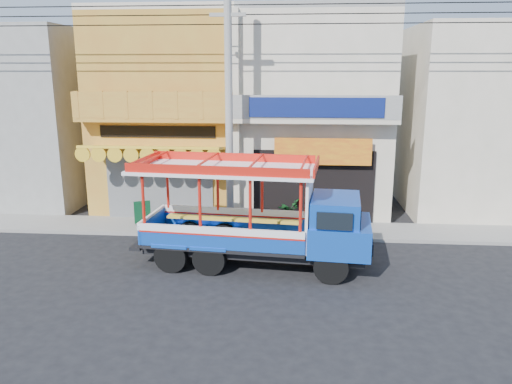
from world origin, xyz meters
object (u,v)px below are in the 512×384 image
at_px(potted_plant_a, 288,211).
at_px(potted_plant_b, 351,218).
at_px(green_sign, 143,215).
at_px(potted_plant_c, 338,214).
at_px(songthaew_truck, 270,217).
at_px(utility_pole, 233,95).

distance_m(potted_plant_a, potted_plant_b, 2.40).
distance_m(green_sign, potted_plant_c, 7.38).
xyz_separation_m(potted_plant_a, potted_plant_c, (1.87, -0.28, 0.02)).
relative_size(potted_plant_a, potted_plant_c, 0.97).
bearing_deg(green_sign, songthaew_truck, -34.29).
bearing_deg(songthaew_truck, potted_plant_c, 58.74).
height_order(green_sign, potted_plant_b, green_sign).
distance_m(songthaew_truck, potted_plant_c, 4.64).
height_order(songthaew_truck, potted_plant_b, songthaew_truck).
xyz_separation_m(utility_pole, potted_plant_c, (3.79, 1.10, -4.43)).
xyz_separation_m(green_sign, potted_plant_a, (5.50, 0.75, 0.08)).
distance_m(utility_pole, potted_plant_c, 5.93).
relative_size(songthaew_truck, green_sign, 7.69).
bearing_deg(green_sign, potted_plant_c, 3.62).
relative_size(potted_plant_b, potted_plant_c, 0.93).
relative_size(songthaew_truck, potted_plant_a, 7.68).
bearing_deg(utility_pole, potted_plant_c, 16.25).
bearing_deg(potted_plant_b, potted_plant_a, 26.07).
distance_m(utility_pole, songthaew_truck, 4.65).
bearing_deg(potted_plant_a, potted_plant_c, -72.75).
height_order(songthaew_truck, potted_plant_c, songthaew_truck).
distance_m(utility_pole, potted_plant_a, 5.03).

